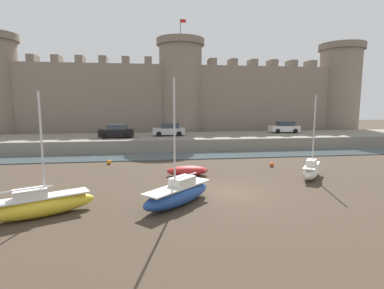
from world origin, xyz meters
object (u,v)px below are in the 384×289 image
at_px(sailboat_foreground_left, 39,205).
at_px(rowboat_midflat_left, 187,171).
at_px(mooring_buoy_mid_mud, 109,162).
at_px(mooring_buoy_near_shore, 272,165).
at_px(car_quay_centre_west, 117,131).
at_px(sailboat_midflat_centre, 178,194).
at_px(car_quay_east, 285,127).
at_px(sailboat_near_channel_right, 311,170).
at_px(car_quay_centre_east, 169,130).

relative_size(sailboat_foreground_left, rowboat_midflat_left, 1.92).
bearing_deg(mooring_buoy_mid_mud, mooring_buoy_near_shore, -12.25).
relative_size(sailboat_foreground_left, car_quay_centre_west, 1.48).
xyz_separation_m(sailboat_midflat_centre, car_quay_east, (17.58, 24.33, 1.64)).
distance_m(rowboat_midflat_left, car_quay_east, 24.04).
distance_m(mooring_buoy_mid_mud, car_quay_centre_west, 9.22).
distance_m(sailboat_near_channel_right, mooring_buoy_mid_mud, 17.52).
relative_size(rowboat_midflat_left, car_quay_centre_west, 0.77).
bearing_deg(sailboat_midflat_centre, sailboat_foreground_left, -173.25).
relative_size(sailboat_near_channel_right, mooring_buoy_mid_mud, 14.68).
bearing_deg(car_quay_east, mooring_buoy_near_shore, -118.49).
bearing_deg(mooring_buoy_near_shore, car_quay_centre_east, 121.28).
xyz_separation_m(sailboat_foreground_left, car_quay_centre_east, (7.96, 23.37, 1.65)).
height_order(sailboat_near_channel_right, car_quay_centre_west, sailboat_near_channel_right).
height_order(rowboat_midflat_left, mooring_buoy_mid_mud, rowboat_midflat_left).
distance_m(sailboat_midflat_centre, car_quay_centre_west, 21.87).
distance_m(sailboat_midflat_centre, sailboat_near_channel_right, 11.52).
bearing_deg(car_quay_centre_east, sailboat_midflat_centre, -92.55).
bearing_deg(car_quay_east, sailboat_midflat_centre, -125.85).
bearing_deg(mooring_buoy_mid_mud, car_quay_centre_west, 91.08).
height_order(mooring_buoy_near_shore, car_quay_centre_east, car_quay_centre_east).
bearing_deg(rowboat_midflat_left, sailboat_foreground_left, -137.95).
xyz_separation_m(mooring_buoy_mid_mud, car_quay_centre_east, (6.29, 10.41, 2.06)).
bearing_deg(mooring_buoy_near_shore, rowboat_midflat_left, -163.79).
relative_size(mooring_buoy_mid_mud, mooring_buoy_near_shore, 1.11).
height_order(mooring_buoy_mid_mud, car_quay_centre_west, car_quay_centre_west).
height_order(sailboat_midflat_centre, mooring_buoy_near_shore, sailboat_midflat_centre).
bearing_deg(sailboat_foreground_left, mooring_buoy_mid_mud, 82.64).
xyz_separation_m(sailboat_near_channel_right, mooring_buoy_near_shore, (-1.30, 4.33, -0.43)).
bearing_deg(car_quay_centre_east, rowboat_midflat_left, -88.71).
xyz_separation_m(sailboat_near_channel_right, car_quay_east, (7.04, 19.69, 1.65)).
xyz_separation_m(rowboat_midflat_left, car_quay_east, (16.22, 17.65, 1.86)).
xyz_separation_m(car_quay_east, car_quay_centre_east, (-16.58, -1.79, 0.00)).
distance_m(sailboat_near_channel_right, car_quay_centre_west, 23.02).
distance_m(rowboat_midflat_left, sailboat_midflat_centre, 6.82).
bearing_deg(sailboat_midflat_centre, car_quay_east, 54.15).
relative_size(sailboat_near_channel_right, car_quay_centre_east, 1.50).
bearing_deg(car_quay_centre_west, mooring_buoy_mid_mud, -88.92).
xyz_separation_m(car_quay_east, car_quay_centre_west, (-23.04, -3.22, 0.00)).
bearing_deg(car_quay_centre_east, sailboat_foreground_left, -108.82).
height_order(mooring_buoy_mid_mud, car_quay_east, car_quay_east).
xyz_separation_m(sailboat_midflat_centre, mooring_buoy_mid_mud, (-5.29, 12.13, -0.42)).
height_order(rowboat_midflat_left, car_quay_centre_east, car_quay_centre_east).
height_order(car_quay_east, car_quay_centre_east, same).
bearing_deg(mooring_buoy_mid_mud, car_quay_east, 28.08).
bearing_deg(sailboat_near_channel_right, sailboat_midflat_centre, -156.23).
distance_m(mooring_buoy_mid_mud, mooring_buoy_near_shore, 14.87).
relative_size(sailboat_foreground_left, mooring_buoy_mid_mud, 14.56).
bearing_deg(sailboat_near_channel_right, car_quay_centre_west, 134.18).
bearing_deg(sailboat_near_channel_right, mooring_buoy_near_shore, 106.68).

